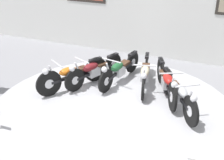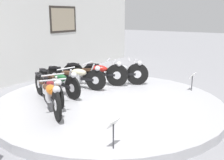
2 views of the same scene
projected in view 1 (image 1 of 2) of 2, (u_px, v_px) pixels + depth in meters
ground_plane at (113, 118)px, 7.12m from camera, size 60.00×60.00×0.00m
display_platform at (113, 115)px, 7.07m from camera, size 5.66×5.66×0.19m
motorcycle_orange at (72, 74)px, 7.79m from camera, size 1.13×1.73×0.81m
motorcycle_maroon at (93, 70)px, 8.08m from camera, size 0.84×1.81×0.78m
motorcycle_green at (119, 69)px, 8.12m from camera, size 0.57×1.92×0.78m
motorcycle_cream at (145, 73)px, 7.89m from camera, size 0.58×1.93×0.78m
motorcycle_red at (167, 81)px, 7.46m from camera, size 0.88×1.87×0.81m
motorcycle_silver at (179, 93)px, 6.94m from camera, size 1.14×1.72×0.81m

